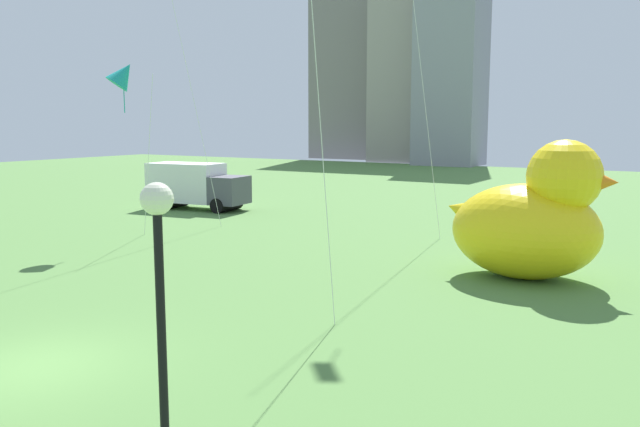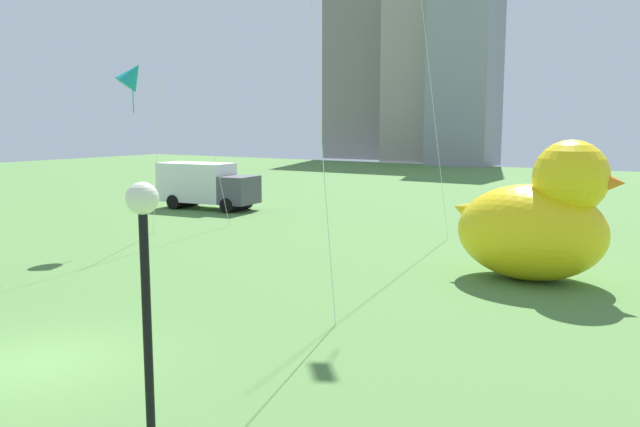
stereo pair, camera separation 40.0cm
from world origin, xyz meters
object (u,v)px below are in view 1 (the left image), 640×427
Objects in this scene: box_truck at (196,186)px; giant_inflatable_duck at (531,220)px; lamppost at (160,278)px; kite_teal at (123,75)px.

giant_inflatable_duck is at bearing -19.35° from box_truck.
giant_inflatable_duck is 16.74m from lamppost.
box_truck is (-21.35, 24.46, -1.94)m from lamppost.
lamppost is 0.70× the size of box_truck.
lamppost is (-0.82, -16.67, 1.34)m from giant_inflatable_duck.
box_truck is at bearing 160.65° from giant_inflatable_duck.
kite_teal is at bearing -174.15° from giant_inflatable_duck.
lamppost is 22.81m from kite_teal.
kite_teal reaches higher than giant_inflatable_duck.
box_truck is 12.21m from kite_teal.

